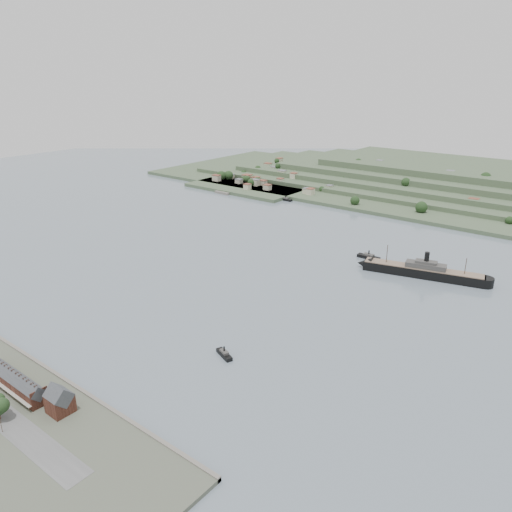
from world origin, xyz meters
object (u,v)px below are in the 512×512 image
Objects in this scene: gabled_building at (60,400)px; tugboat at (224,354)px; steamship at (419,271)px; terrace_row at (9,377)px.

gabled_building reaches higher than tugboat.
gabled_building is at bearing -104.04° from steamship.
tugboat is at bearing 54.49° from terrace_row.
terrace_row is 106.80m from tugboat.
terrace_row is 3.95× the size of gabled_building.
gabled_building is 86.61m from tugboat.
tugboat is (-40.29, -176.21, -2.93)m from steamship.
gabled_building is 0.14× the size of steamship.
terrace_row is at bearing -173.88° from gabled_building.
terrace_row is at bearing -125.51° from tugboat.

